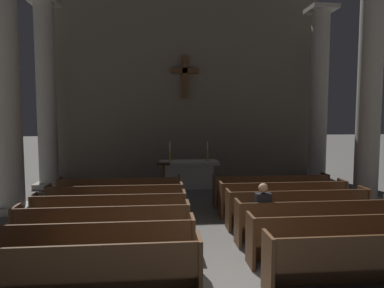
% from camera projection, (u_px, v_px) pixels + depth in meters
% --- Properties ---
extents(pew_left_row_1, '(3.44, 0.50, 0.95)m').
position_uv_depth(pew_left_row_1, '(82.00, 273.00, 4.96)').
color(pew_left_row_1, brown).
rests_on(pew_left_row_1, ground).
extents(pew_left_row_2, '(3.44, 0.50, 0.95)m').
position_uv_depth(pew_left_row_2, '(95.00, 246.00, 5.96)').
color(pew_left_row_2, brown).
rests_on(pew_left_row_2, ground).
extents(pew_left_row_3, '(3.44, 0.50, 0.95)m').
position_uv_depth(pew_left_row_3, '(104.00, 227.00, 6.95)').
color(pew_left_row_3, brown).
rests_on(pew_left_row_3, ground).
extents(pew_left_row_4, '(3.44, 0.50, 0.95)m').
position_uv_depth(pew_left_row_4, '(111.00, 213.00, 7.95)').
color(pew_left_row_4, brown).
rests_on(pew_left_row_4, ground).
extents(pew_left_row_5, '(3.44, 0.50, 0.95)m').
position_uv_depth(pew_left_row_5, '(116.00, 202.00, 8.94)').
color(pew_left_row_5, brown).
rests_on(pew_left_row_5, ground).
extents(pew_left_row_6, '(3.44, 0.50, 0.95)m').
position_uv_depth(pew_left_row_6, '(120.00, 193.00, 9.94)').
color(pew_left_row_6, brown).
rests_on(pew_left_row_6, ground).
extents(pew_right_row_1, '(3.44, 0.50, 0.95)m').
position_uv_depth(pew_right_row_1, '(374.00, 260.00, 5.38)').
color(pew_right_row_1, brown).
rests_on(pew_right_row_1, ground).
extents(pew_right_row_2, '(3.44, 0.50, 0.95)m').
position_uv_depth(pew_right_row_2, '(341.00, 238.00, 6.38)').
color(pew_right_row_2, brown).
rests_on(pew_right_row_2, ground).
extents(pew_right_row_3, '(3.44, 0.50, 0.95)m').
position_uv_depth(pew_right_row_3, '(316.00, 221.00, 7.37)').
color(pew_right_row_3, brown).
rests_on(pew_right_row_3, ground).
extents(pew_right_row_4, '(3.44, 0.50, 0.95)m').
position_uv_depth(pew_right_row_4, '(297.00, 208.00, 8.37)').
color(pew_right_row_4, brown).
rests_on(pew_right_row_4, ground).
extents(pew_right_row_5, '(3.44, 0.50, 0.95)m').
position_uv_depth(pew_right_row_5, '(283.00, 198.00, 9.36)').
color(pew_right_row_5, brown).
rests_on(pew_right_row_5, ground).
extents(pew_right_row_6, '(3.44, 0.50, 0.95)m').
position_uv_depth(pew_right_row_6, '(271.00, 190.00, 10.36)').
color(pew_right_row_6, brown).
rests_on(pew_right_row_6, ground).
extents(column_left_second, '(1.04, 1.04, 6.87)m').
position_uv_depth(column_left_second, '(7.00, 91.00, 9.42)').
color(column_left_second, '#ADA89E').
rests_on(column_left_second, ground).
extents(column_right_second, '(1.04, 1.04, 6.87)m').
position_uv_depth(column_right_second, '(369.00, 94.00, 10.41)').
color(column_right_second, '#ADA89E').
rests_on(column_right_second, ground).
extents(column_left_third, '(1.04, 1.04, 6.87)m').
position_uv_depth(column_left_third, '(46.00, 97.00, 12.72)').
color(column_left_third, '#ADA89E').
rests_on(column_left_third, ground).
extents(column_right_third, '(1.04, 1.04, 6.87)m').
position_uv_depth(column_right_third, '(319.00, 99.00, 13.70)').
color(column_right_third, '#ADA89E').
rests_on(column_right_third, ground).
extents(altar, '(2.20, 0.90, 1.01)m').
position_uv_depth(altar, '(189.00, 174.00, 12.94)').
color(altar, '#BCB7AD').
rests_on(altar, ground).
extents(candlestick_left, '(0.16, 0.16, 0.71)m').
position_uv_depth(candlestick_left, '(170.00, 155.00, 12.82)').
color(candlestick_left, '#B79338').
rests_on(candlestick_left, altar).
extents(candlestick_right, '(0.16, 0.16, 0.71)m').
position_uv_depth(candlestick_right, '(207.00, 154.00, 12.95)').
color(candlestick_right, '#B79338').
rests_on(candlestick_right, altar).
extents(apse_with_cross, '(11.49, 0.47, 7.79)m').
position_uv_depth(apse_with_cross, '(184.00, 87.00, 14.81)').
color(apse_with_cross, '#706656').
rests_on(apse_with_cross, ground).
extents(lectern, '(0.44, 0.36, 1.15)m').
position_uv_depth(lectern, '(164.00, 180.00, 11.66)').
color(lectern, brown).
rests_on(lectern, ground).
extents(lone_worshipper, '(0.32, 0.43, 1.32)m').
position_uv_depth(lone_worshipper, '(262.00, 212.00, 7.28)').
color(lone_worshipper, '#26262B').
rests_on(lone_worshipper, ground).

